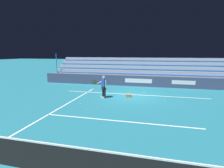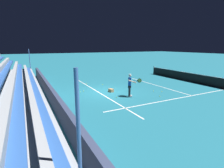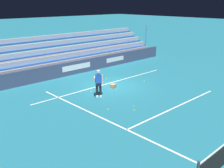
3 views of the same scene
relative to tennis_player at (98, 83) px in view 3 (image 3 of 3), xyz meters
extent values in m
plane|color=#1E6B7F|center=(-2.13, -1.11, -0.89)|extent=(160.00, 160.00, 0.00)
cube|color=white|center=(-2.13, -1.61, -0.89)|extent=(12.00, 0.10, 0.01)
cube|color=white|center=(1.98, 2.89, -0.89)|extent=(0.10, 12.00, 0.01)
cube|color=white|center=(-2.13, 4.39, -0.89)|extent=(8.22, 0.10, 0.01)
cube|color=#384260|center=(-2.13, -5.49, -0.34)|extent=(21.42, 0.24, 1.10)
cube|color=silver|center=(-2.19, -5.36, -0.29)|extent=(2.80, 0.01, 0.44)
cube|color=silver|center=(-6.62, -5.36, -0.29)|extent=(2.20, 0.01, 0.40)
cube|color=#9EA3A8|center=(-2.13, -7.69, -0.34)|extent=(20.35, 3.20, 1.10)
cube|color=#2D5BAD|center=(-2.13, -6.49, 0.29)|extent=(19.95, 0.40, 0.12)
cube|color=#9EA3A8|center=(-2.13, -6.77, 0.43)|extent=(20.35, 0.24, 0.45)
cube|color=#2D5BAD|center=(-2.13, -7.29, 0.74)|extent=(19.95, 0.40, 0.12)
cube|color=#9EA3A8|center=(-2.13, -7.57, 0.88)|extent=(20.35, 0.24, 0.45)
cube|color=#2D5BAD|center=(-2.13, -8.09, 1.19)|extent=(19.95, 0.40, 0.12)
cube|color=#9EA3A8|center=(-2.13, -8.37, 1.33)|extent=(20.35, 0.24, 0.45)
cube|color=#2D5BAD|center=(-2.13, -8.89, 1.64)|extent=(19.95, 0.40, 0.12)
cube|color=#9EA3A8|center=(-2.13, -9.17, 1.78)|extent=(20.35, 0.24, 0.45)
cylinder|color=#4C70B2|center=(-12.00, -6.19, 0.81)|extent=(0.08, 0.08, 3.40)
cylinder|color=black|center=(-0.11, 0.05, -0.45)|extent=(0.15, 0.15, 0.88)
cylinder|color=black|center=(0.07, -0.08, -0.45)|extent=(0.15, 0.15, 0.88)
cube|color=white|center=(-0.07, 0.09, -0.85)|extent=(0.25, 0.29, 0.09)
cube|color=white|center=(0.10, -0.04, -0.85)|extent=(0.25, 0.29, 0.09)
cube|color=black|center=(-0.02, -0.02, -0.09)|extent=(0.40, 0.38, 0.20)
cube|color=#194CB2|center=(-0.02, -0.02, 0.28)|extent=(0.41, 0.38, 0.58)
sphere|color=beige|center=(-0.02, -0.01, 0.71)|extent=(0.21, 0.21, 0.21)
cylinder|color=white|center=(-0.02, -0.01, 0.80)|extent=(0.20, 0.20, 0.05)
cylinder|color=beige|center=(-0.22, 0.13, 0.24)|extent=(0.09, 0.09, 0.56)
cylinder|color=beige|center=(0.29, 0.00, 0.33)|extent=(0.42, 0.52, 0.24)
cylinder|color=black|center=(0.44, 0.19, 0.38)|extent=(0.20, 0.26, 0.03)
torus|color=black|center=(0.60, 0.42, 0.42)|extent=(0.21, 0.27, 0.31)
cylinder|color=#D6D14C|center=(0.60, 0.42, 0.42)|extent=(0.16, 0.22, 0.27)
cube|color=#A87F51|center=(-1.88, -0.64, -0.76)|extent=(0.47, 0.40, 0.26)
sphere|color=#CCE533|center=(-0.20, -1.03, -0.86)|extent=(0.07, 0.07, 0.07)
sphere|color=#CCE533|center=(-5.74, -1.44, -0.86)|extent=(0.07, 0.07, 0.07)
sphere|color=#CCE533|center=(0.07, 3.13, -0.86)|extent=(0.07, 0.07, 0.07)
sphere|color=#CCE533|center=(-4.67, -0.16, -0.86)|extent=(0.07, 0.07, 0.07)
sphere|color=#CCE533|center=(1.04, 2.04, -0.86)|extent=(0.07, 0.07, 0.07)
sphere|color=#CCE533|center=(-0.40, 2.64, -0.86)|extent=(0.07, 0.07, 0.07)
sphere|color=#CCE533|center=(-3.06, -2.63, -0.86)|extent=(0.07, 0.07, 0.07)
sphere|color=#CCE533|center=(-2.94, -2.96, -0.86)|extent=(0.07, 0.07, 0.07)
camera|label=1|loc=(-3.82, 12.77, 2.57)|focal=28.00mm
camera|label=2|loc=(10.68, -6.99, 2.87)|focal=28.00mm
camera|label=3|loc=(10.12, 12.02, 4.90)|focal=42.00mm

